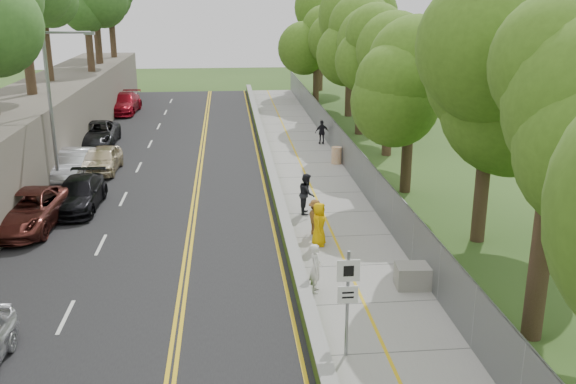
{
  "coord_description": "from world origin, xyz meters",
  "views": [
    {
      "loc": [
        -2.05,
        -18.4,
        9.62
      ],
      "look_at": [
        0.5,
        8.0,
        1.4
      ],
      "focal_mm": 40.0,
      "sensor_mm": 36.0,
      "label": 1
    }
  ],
  "objects_px": {
    "streetlight": "(55,100)",
    "person_far": "(322,132)",
    "car_2": "(28,210)",
    "painter_0": "(319,224)",
    "concrete_block": "(413,276)",
    "construction_barrel": "(336,155)",
    "signpost": "(348,292)"
  },
  "relations": [
    {
      "from": "construction_barrel",
      "to": "person_far",
      "type": "height_order",
      "value": "person_far"
    },
    {
      "from": "painter_0",
      "to": "concrete_block",
      "type": "bearing_deg",
      "value": -135.02
    },
    {
      "from": "concrete_block",
      "to": "painter_0",
      "type": "distance_m",
      "value": 4.88
    },
    {
      "from": "streetlight",
      "to": "painter_0",
      "type": "xyz_separation_m",
      "value": [
        11.91,
        -8.89,
        -3.71
      ]
    },
    {
      "from": "concrete_block",
      "to": "car_2",
      "type": "bearing_deg",
      "value": 153.73
    },
    {
      "from": "concrete_block",
      "to": "signpost",
      "type": "bearing_deg",
      "value": -126.96
    },
    {
      "from": "painter_0",
      "to": "car_2",
      "type": "bearing_deg",
      "value": 86.87
    },
    {
      "from": "car_2",
      "to": "painter_0",
      "type": "relative_size",
      "value": 3.2
    },
    {
      "from": "concrete_block",
      "to": "painter_0",
      "type": "bearing_deg",
      "value": 123.23
    },
    {
      "from": "streetlight",
      "to": "car_2",
      "type": "distance_m",
      "value": 6.85
    },
    {
      "from": "streetlight",
      "to": "person_far",
      "type": "distance_m",
      "value": 17.57
    },
    {
      "from": "concrete_block",
      "to": "construction_barrel",
      "type": "bearing_deg",
      "value": 89.35
    },
    {
      "from": "car_2",
      "to": "concrete_block",
      "type": "bearing_deg",
      "value": -21.67
    },
    {
      "from": "streetlight",
      "to": "signpost",
      "type": "distance_m",
      "value": 20.72
    },
    {
      "from": "signpost",
      "to": "streetlight",
      "type": "bearing_deg",
      "value": 124.08
    },
    {
      "from": "signpost",
      "to": "painter_0",
      "type": "height_order",
      "value": "signpost"
    },
    {
      "from": "construction_barrel",
      "to": "signpost",
      "type": "bearing_deg",
      "value": -98.9
    },
    {
      "from": "signpost",
      "to": "construction_barrel",
      "type": "xyz_separation_m",
      "value": [
        3.25,
        20.74,
        -1.42
      ]
    },
    {
      "from": "streetlight",
      "to": "painter_0",
      "type": "height_order",
      "value": "streetlight"
    },
    {
      "from": "streetlight",
      "to": "painter_0",
      "type": "bearing_deg",
      "value": -36.73
    },
    {
      "from": "construction_barrel",
      "to": "concrete_block",
      "type": "bearing_deg",
      "value": -90.65
    },
    {
      "from": "construction_barrel",
      "to": "car_2",
      "type": "relative_size",
      "value": 0.17
    },
    {
      "from": "construction_barrel",
      "to": "painter_0",
      "type": "bearing_deg",
      "value": -102.73
    },
    {
      "from": "signpost",
      "to": "construction_barrel",
      "type": "bearing_deg",
      "value": 81.1
    },
    {
      "from": "streetlight",
      "to": "construction_barrel",
      "type": "height_order",
      "value": "streetlight"
    },
    {
      "from": "concrete_block",
      "to": "painter_0",
      "type": "relative_size",
      "value": 0.67
    },
    {
      "from": "signpost",
      "to": "concrete_block",
      "type": "height_order",
      "value": "signpost"
    },
    {
      "from": "streetlight",
      "to": "car_2",
      "type": "relative_size",
      "value": 1.41
    },
    {
      "from": "signpost",
      "to": "car_2",
      "type": "distance_m",
      "value": 16.29
    },
    {
      "from": "streetlight",
      "to": "construction_barrel",
      "type": "distance_m",
      "value": 15.77
    },
    {
      "from": "painter_0",
      "to": "person_far",
      "type": "bearing_deg",
      "value": 2.97
    },
    {
      "from": "streetlight",
      "to": "construction_barrel",
      "type": "xyz_separation_m",
      "value": [
        14.76,
        3.73,
        -4.1
      ]
    }
  ]
}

